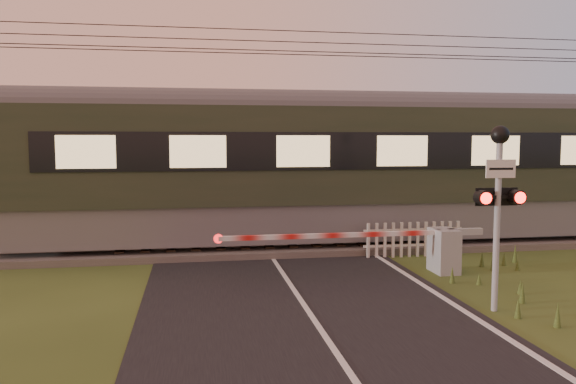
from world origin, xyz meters
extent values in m
plane|color=#314219|center=(0.00, 0.00, 0.00)|extent=(160.00, 160.00, 0.00)
cube|color=black|center=(0.00, 0.00, 0.01)|extent=(6.00, 140.00, 0.02)
cube|color=#47423D|center=(0.00, 6.50, 0.06)|extent=(140.00, 3.40, 0.24)
cube|color=slate|center=(0.00, 5.78, 0.26)|extent=(140.00, 0.08, 0.14)
cube|color=slate|center=(0.00, 7.22, 0.26)|extent=(140.00, 0.08, 0.14)
cube|color=#2D2116|center=(0.00, 6.50, 0.19)|extent=(0.24, 2.20, 0.06)
cylinder|color=black|center=(0.00, 6.20, 5.50)|extent=(120.00, 0.02, 0.02)
cylinder|color=black|center=(0.00, 6.80, 5.50)|extent=(120.00, 0.02, 0.02)
cylinder|color=black|center=(0.00, 6.50, 6.10)|extent=(120.00, 0.02, 0.02)
cylinder|color=black|center=(0.00, 6.50, 5.80)|extent=(120.00, 0.02, 0.02)
cube|color=slate|center=(3.48, 6.50, 0.85)|extent=(20.82, 2.76, 1.03)
cube|color=#253121|center=(3.48, 6.50, 2.65)|extent=(21.69, 2.99, 2.58)
cylinder|color=#4C4C4F|center=(3.48, 6.50, 3.94)|extent=(21.69, 1.05, 1.05)
cube|color=#FFD893|center=(3.48, 4.96, 2.78)|extent=(18.65, 0.04, 0.81)
cube|color=gray|center=(3.72, 2.83, 0.51)|extent=(0.51, 0.78, 1.02)
cylinder|color=gray|center=(3.58, 2.83, 0.51)|extent=(0.11, 0.11, 1.02)
cube|color=gray|center=(4.23, 2.83, 0.94)|extent=(0.83, 0.15, 0.15)
cube|color=red|center=(1.05, 2.83, 0.94)|extent=(5.06, 0.10, 0.10)
cylinder|color=red|center=(-1.48, 2.83, 0.94)|extent=(0.20, 0.04, 0.20)
cylinder|color=gray|center=(3.33, -0.10, 1.51)|extent=(0.11, 0.11, 3.02)
cube|color=white|center=(3.33, -0.16, 2.57)|extent=(0.55, 0.03, 0.32)
sphere|color=black|center=(3.33, -0.10, 3.16)|extent=(0.32, 0.32, 0.32)
cube|color=black|center=(3.33, -0.10, 2.06)|extent=(0.75, 0.06, 0.06)
cylinder|color=#FF140C|center=(3.01, -0.28, 2.06)|extent=(0.20, 0.02, 0.20)
cylinder|color=#FF140C|center=(3.65, -0.28, 2.06)|extent=(0.20, 0.02, 0.20)
cube|color=black|center=(3.33, -0.05, 2.06)|extent=(0.80, 0.02, 0.32)
cube|color=silver|center=(3.70, 4.63, 0.31)|extent=(2.71, 0.04, 0.06)
cube|color=silver|center=(3.70, 4.63, 0.72)|extent=(2.71, 0.04, 0.06)
camera|label=1|loc=(-1.98, -9.22, 3.06)|focal=35.00mm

